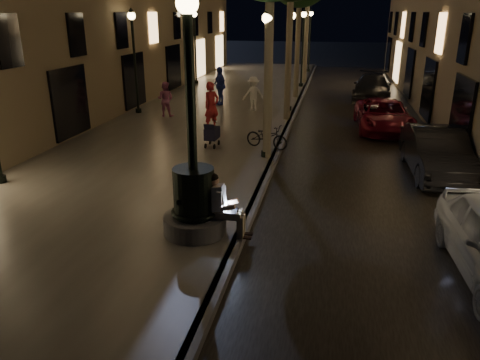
% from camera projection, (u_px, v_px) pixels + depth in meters
% --- Properties ---
extents(ground, '(120.00, 120.00, 0.00)m').
position_uv_depth(ground, '(293.00, 119.00, 22.34)').
color(ground, black).
rests_on(ground, ground).
extents(cobble_lane, '(6.00, 45.00, 0.02)m').
position_uv_depth(cobble_lane, '(357.00, 121.00, 21.79)').
color(cobble_lane, black).
rests_on(cobble_lane, ground).
extents(promenade, '(8.00, 45.00, 0.20)m').
position_uv_depth(promenade, '(212.00, 113.00, 23.05)').
color(promenade, '#615D56').
rests_on(promenade, ground).
extents(curb_strip, '(0.25, 45.00, 0.20)m').
position_uv_depth(curb_strip, '(293.00, 117.00, 22.31)').
color(curb_strip, '#59595B').
rests_on(curb_strip, ground).
extents(fountain_lamppost, '(1.40, 1.40, 5.21)m').
position_uv_depth(fountain_lamppost, '(194.00, 190.00, 10.13)').
color(fountain_lamppost, '#59595B').
rests_on(fountain_lamppost, promenade).
extents(seated_man_laptop, '(1.05, 0.35, 1.42)m').
position_uv_depth(seated_man_laptop, '(222.00, 203.00, 10.11)').
color(seated_man_laptop, tan).
rests_on(seated_man_laptop, promenade).
extents(lamp_curb_a, '(0.36, 0.36, 4.81)m').
position_uv_depth(lamp_curb_a, '(267.00, 65.00, 14.84)').
color(lamp_curb_a, black).
rests_on(lamp_curb_a, promenade).
extents(lamp_curb_b, '(0.36, 0.36, 4.81)m').
position_uv_depth(lamp_curb_b, '(291.00, 47.00, 22.22)').
color(lamp_curb_b, black).
rests_on(lamp_curb_b, promenade).
extents(lamp_curb_c, '(0.36, 0.36, 4.81)m').
position_uv_depth(lamp_curb_c, '(303.00, 38.00, 29.59)').
color(lamp_curb_c, black).
rests_on(lamp_curb_c, promenade).
extents(lamp_curb_d, '(0.36, 0.36, 4.81)m').
position_uv_depth(lamp_curb_d, '(310.00, 33.00, 36.97)').
color(lamp_curb_d, black).
rests_on(lamp_curb_d, promenade).
extents(lamp_left_b, '(0.36, 0.36, 4.81)m').
position_uv_depth(lamp_left_b, '(134.00, 48.00, 21.68)').
color(lamp_left_b, black).
rests_on(lamp_left_b, promenade).
extents(lamp_left_c, '(0.36, 0.36, 4.81)m').
position_uv_depth(lamp_left_c, '(195.00, 37.00, 30.90)').
color(lamp_left_c, black).
rests_on(lamp_left_c, promenade).
extents(stroller, '(0.45, 0.98, 1.00)m').
position_uv_depth(stroller, '(212.00, 133.00, 16.84)').
color(stroller, black).
rests_on(stroller, promenade).
extents(car_second, '(1.72, 4.50, 1.46)m').
position_uv_depth(car_second, '(437.00, 153.00, 14.45)').
color(car_second, black).
rests_on(car_second, ground).
extents(car_third, '(2.38, 4.80, 1.31)m').
position_uv_depth(car_third, '(384.00, 115.00, 19.95)').
color(car_third, maroon).
rests_on(car_third, ground).
extents(car_rear, '(2.49, 5.20, 1.46)m').
position_uv_depth(car_rear, '(372.00, 87.00, 26.83)').
color(car_rear, '#2B2C30').
rests_on(car_rear, ground).
extents(pedestrian_red, '(0.81, 0.85, 1.97)m').
position_uv_depth(pedestrian_red, '(212.00, 106.00, 19.12)').
color(pedestrian_red, red).
rests_on(pedestrian_red, promenade).
extents(pedestrian_pink, '(0.82, 0.66, 1.60)m').
position_uv_depth(pedestrian_pink, '(165.00, 99.00, 21.69)').
color(pedestrian_pink, '#CD6CA0').
rests_on(pedestrian_pink, promenade).
extents(pedestrian_white, '(1.23, 1.02, 1.65)m').
position_uv_depth(pedestrian_white, '(253.00, 94.00, 22.97)').
color(pedestrian_white, white).
rests_on(pedestrian_white, promenade).
extents(pedestrian_blue, '(1.10, 1.19, 1.96)m').
position_uv_depth(pedestrian_blue, '(220.00, 86.00, 24.40)').
color(pedestrian_blue, '#293796').
rests_on(pedestrian_blue, promenade).
extents(bicycle, '(1.73, 1.09, 0.86)m').
position_uv_depth(bicycle, '(267.00, 137.00, 16.70)').
color(bicycle, black).
rests_on(bicycle, promenade).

